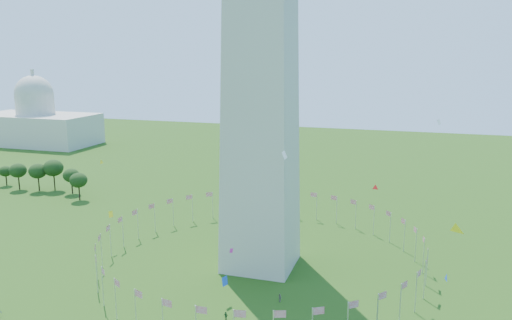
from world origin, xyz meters
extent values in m
cylinder|color=silver|center=(40.00, 50.00, 4.50)|extent=(0.24, 0.24, 9.00)
cylinder|color=silver|center=(39.39, 56.95, 4.50)|extent=(0.24, 0.24, 9.00)
cylinder|color=silver|center=(37.59, 63.68, 4.50)|extent=(0.24, 0.24, 9.00)
cylinder|color=silver|center=(34.64, 70.00, 4.50)|extent=(0.24, 0.24, 9.00)
cylinder|color=silver|center=(30.64, 75.71, 4.50)|extent=(0.24, 0.24, 9.00)
cylinder|color=silver|center=(25.71, 80.64, 4.50)|extent=(0.24, 0.24, 9.00)
cylinder|color=silver|center=(20.00, 84.64, 4.50)|extent=(0.24, 0.24, 9.00)
cylinder|color=silver|center=(13.68, 87.59, 4.50)|extent=(0.24, 0.24, 9.00)
cylinder|color=silver|center=(6.95, 89.39, 4.50)|extent=(0.24, 0.24, 9.00)
cylinder|color=silver|center=(0.00, 90.00, 4.50)|extent=(0.24, 0.24, 9.00)
cylinder|color=silver|center=(-6.95, 89.39, 4.50)|extent=(0.24, 0.24, 9.00)
cylinder|color=silver|center=(-13.68, 87.59, 4.50)|extent=(0.24, 0.24, 9.00)
cylinder|color=silver|center=(-20.00, 84.64, 4.50)|extent=(0.24, 0.24, 9.00)
cylinder|color=silver|center=(-25.71, 80.64, 4.50)|extent=(0.24, 0.24, 9.00)
cylinder|color=silver|center=(-30.64, 75.71, 4.50)|extent=(0.24, 0.24, 9.00)
cylinder|color=silver|center=(-34.64, 70.00, 4.50)|extent=(0.24, 0.24, 9.00)
cylinder|color=silver|center=(-37.59, 63.68, 4.50)|extent=(0.24, 0.24, 9.00)
cylinder|color=silver|center=(-39.39, 56.95, 4.50)|extent=(0.24, 0.24, 9.00)
cylinder|color=silver|center=(-40.00, 50.00, 4.50)|extent=(0.24, 0.24, 9.00)
cylinder|color=silver|center=(-39.39, 43.05, 4.50)|extent=(0.24, 0.24, 9.00)
cylinder|color=silver|center=(-37.59, 36.32, 4.50)|extent=(0.24, 0.24, 9.00)
cylinder|color=silver|center=(-34.64, 30.00, 4.50)|extent=(0.24, 0.24, 9.00)
cylinder|color=silver|center=(-30.64, 24.29, 4.50)|extent=(0.24, 0.24, 9.00)
cylinder|color=silver|center=(-25.71, 19.36, 4.50)|extent=(0.24, 0.24, 9.00)
cylinder|color=silver|center=(-20.00, 15.36, 4.50)|extent=(0.24, 0.24, 9.00)
cylinder|color=silver|center=(-13.68, 12.41, 4.50)|extent=(0.24, 0.24, 9.00)
cylinder|color=silver|center=(30.64, 24.29, 4.50)|extent=(0.24, 0.24, 9.00)
cylinder|color=silver|center=(34.64, 30.00, 4.50)|extent=(0.24, 0.24, 9.00)
cylinder|color=silver|center=(37.59, 36.32, 4.50)|extent=(0.24, 0.24, 9.00)
cylinder|color=silver|center=(39.39, 43.05, 4.50)|extent=(0.24, 0.24, 9.00)
imported|color=slate|center=(9.60, 32.49, 0.92)|extent=(1.27, 1.17, 1.84)
imported|color=#193E23|center=(1.16, 21.73, 0.89)|extent=(1.14, 0.81, 1.79)
plane|color=yellow|center=(42.50, 18.03, 25.03)|extent=(1.94, 2.12, 2.59)
plane|color=yellow|center=(-55.01, 63.60, 20.50)|extent=(0.43, 1.71, 1.66)
plane|color=#CC2699|center=(0.79, 26.37, 13.06)|extent=(0.89, 0.69, 1.13)
plane|color=white|center=(9.71, 34.76, 32.05)|extent=(1.45, 1.46, 1.92)
plane|color=white|center=(39.86, 42.66, 39.16)|extent=(1.25, 0.84, 1.26)
plane|color=blue|center=(42.34, 26.90, 12.57)|extent=(0.39, 1.51, 1.53)
plane|color=blue|center=(-1.55, 28.46, 5.00)|extent=(1.57, 1.62, 2.14)
plane|color=yellow|center=(-42.22, 48.03, 9.95)|extent=(0.35, 1.84, 1.83)
plane|color=red|center=(28.89, 27.62, 28.39)|extent=(1.04, 0.28, 1.00)
ellipsoid|color=#214316|center=(-122.85, 94.67, 3.98)|extent=(5.10, 5.10, 7.96)
ellipsoid|color=#214316|center=(-113.10, 91.07, 5.19)|extent=(6.64, 6.64, 10.37)
ellipsoid|color=#214316|center=(-104.02, 91.62, 5.35)|extent=(6.85, 6.85, 10.71)
ellipsoid|color=#214316|center=(-98.88, 94.41, 6.04)|extent=(7.73, 7.73, 12.08)
ellipsoid|color=#214316|center=(-89.01, 92.21, 4.83)|extent=(6.18, 6.18, 9.66)
ellipsoid|color=#214316|center=(-80.81, 85.62, 5.03)|extent=(6.44, 6.44, 10.06)
camera|label=1|loc=(34.49, -64.14, 52.35)|focal=35.00mm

